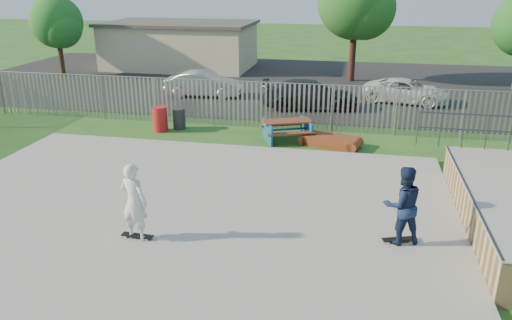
% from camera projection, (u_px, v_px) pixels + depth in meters
% --- Properties ---
extents(ground, '(120.00, 120.00, 0.00)m').
position_uv_depth(ground, '(177.00, 218.00, 13.57)').
color(ground, '#245D1F').
rests_on(ground, ground).
extents(concrete_slab, '(15.00, 12.00, 0.15)m').
position_uv_depth(concrete_slab, '(177.00, 216.00, 13.54)').
color(concrete_slab, '#9C9C97').
rests_on(concrete_slab, ground).
extents(fence, '(26.04, 16.02, 2.00)m').
position_uv_depth(fence, '(248.00, 136.00, 17.26)').
color(fence, gray).
rests_on(fence, ground).
extents(picnic_table, '(2.40, 2.22, 0.82)m').
position_uv_depth(picnic_table, '(287.00, 130.00, 19.92)').
color(picnic_table, brown).
rests_on(picnic_table, ground).
extents(funbox, '(2.15, 1.49, 0.39)m').
position_uv_depth(funbox, '(330.00, 141.00, 19.30)').
color(funbox, maroon).
rests_on(funbox, ground).
extents(trash_bin_red, '(0.63, 0.63, 1.05)m').
position_uv_depth(trash_bin_red, '(160.00, 119.00, 21.08)').
color(trash_bin_red, '#B31B1B').
rests_on(trash_bin_red, ground).
extents(trash_bin_grey, '(0.53, 0.53, 0.89)m').
position_uv_depth(trash_bin_grey, '(179.00, 119.00, 21.41)').
color(trash_bin_grey, '#29292B').
rests_on(trash_bin_grey, ground).
extents(parking_lot, '(40.00, 18.00, 0.02)m').
position_uv_depth(parking_lot, '(282.00, 82.00, 31.04)').
color(parking_lot, black).
rests_on(parking_lot, ground).
extents(car_silver, '(4.22, 1.81, 1.35)m').
position_uv_depth(car_silver, '(203.00, 84.00, 27.11)').
color(car_silver, '#BCBCC1').
rests_on(car_silver, parking_lot).
extents(car_dark, '(5.03, 2.72, 1.38)m').
position_uv_depth(car_dark, '(311.00, 94.00, 24.64)').
color(car_dark, black).
rests_on(car_dark, parking_lot).
extents(car_white, '(4.66, 2.83, 1.21)m').
position_uv_depth(car_white, '(406.00, 91.00, 25.80)').
color(car_white, white).
rests_on(car_white, parking_lot).
extents(building, '(10.40, 6.40, 3.20)m').
position_uv_depth(building, '(180.00, 45.00, 35.66)').
color(building, beige).
rests_on(building, ground).
extents(tree_left, '(3.32, 3.32, 5.12)m').
position_uv_depth(tree_left, '(56.00, 22.00, 31.99)').
color(tree_left, '#452F1B').
rests_on(tree_left, ground).
extents(tree_mid, '(4.66, 4.66, 7.19)m').
position_uv_depth(tree_mid, '(356.00, 1.00, 29.81)').
color(tree_mid, '#3F2119').
rests_on(tree_mid, ground).
extents(skateboard_a, '(0.82, 0.45, 0.08)m').
position_uv_depth(skateboard_a, '(399.00, 240.00, 12.06)').
color(skateboard_a, black).
rests_on(skateboard_a, concrete_slab).
extents(skateboard_b, '(0.81, 0.23, 0.08)m').
position_uv_depth(skateboard_b, '(137.00, 236.00, 12.23)').
color(skateboard_b, black).
rests_on(skateboard_b, concrete_slab).
extents(skater_navy, '(1.13, 1.00, 1.94)m').
position_uv_depth(skater_navy, '(402.00, 205.00, 11.74)').
color(skater_navy, '#162346').
rests_on(skater_navy, concrete_slab).
extents(skater_white, '(0.79, 0.61, 1.94)m').
position_uv_depth(skater_white, '(134.00, 202.00, 11.91)').
color(skater_white, silver).
rests_on(skater_white, concrete_slab).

